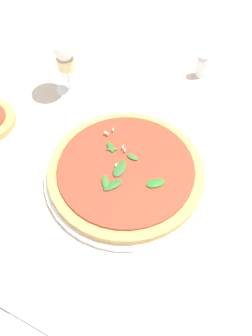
# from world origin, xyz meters

# --- Properties ---
(ground_plane) EXTENTS (6.00, 6.00, 0.00)m
(ground_plane) POSITION_xyz_m (0.00, 0.00, 0.00)
(ground_plane) COLOR beige
(pizza_arugula_main) EXTENTS (0.37, 0.37, 0.05)m
(pizza_arugula_main) POSITION_xyz_m (0.01, 0.02, 0.02)
(pizza_arugula_main) COLOR white
(pizza_arugula_main) RESTS_ON ground_plane
(wine_glass) EXTENTS (0.09, 0.09, 0.15)m
(wine_glass) POSITION_xyz_m (-0.18, 0.30, 0.10)
(wine_glass) COLOR white
(wine_glass) RESTS_ON ground_plane
(napkin) EXTENTS (0.12, 0.09, 0.01)m
(napkin) POSITION_xyz_m (-0.10, -0.31, 0.00)
(napkin) COLOR silver
(napkin) RESTS_ON ground_plane
(fork) EXTENTS (0.21, 0.09, 0.00)m
(fork) POSITION_xyz_m (-0.09, -0.31, 0.01)
(fork) COLOR silver
(fork) RESTS_ON ground_plane
(shaker_pepper) EXTENTS (0.03, 0.03, 0.07)m
(shaker_pepper) POSITION_xyz_m (0.18, 0.40, 0.03)
(shaker_pepper) COLOR silver
(shaker_pepper) RESTS_ON ground_plane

